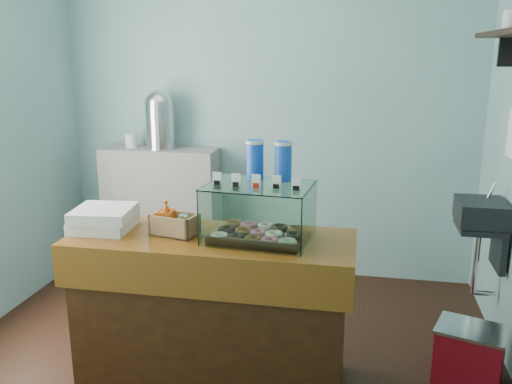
% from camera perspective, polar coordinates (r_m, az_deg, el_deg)
% --- Properties ---
extents(ground, '(3.50, 3.50, 0.00)m').
position_cam_1_polar(ground, '(3.64, -3.34, -16.90)').
color(ground, black).
rests_on(ground, ground).
extents(room_shell, '(3.54, 3.04, 2.82)m').
position_cam_1_polar(room_shell, '(3.12, -3.31, 10.94)').
color(room_shell, '#6FA1A2').
rests_on(room_shell, ground).
extents(counter, '(1.60, 0.60, 0.90)m').
position_cam_1_polar(counter, '(3.21, -4.62, -12.21)').
color(counter, '#3E200B').
rests_on(counter, ground).
extents(back_shelf, '(1.00, 0.32, 1.10)m').
position_cam_1_polar(back_shelf, '(4.84, -9.90, -1.90)').
color(back_shelf, gray).
rests_on(back_shelf, ground).
extents(display_case, '(0.60, 0.46, 0.53)m').
position_cam_1_polar(display_case, '(2.97, 0.56, -1.75)').
color(display_case, '#341B0F').
rests_on(display_case, counter).
extents(condiment_crate, '(0.28, 0.20, 0.20)m').
position_cam_1_polar(condiment_crate, '(3.08, -8.77, -3.20)').
color(condiment_crate, '#A57C52').
rests_on(condiment_crate, counter).
extents(pastry_boxes, '(0.36, 0.36, 0.13)m').
position_cam_1_polar(pastry_boxes, '(3.26, -15.74, -2.70)').
color(pastry_boxes, silver).
rests_on(pastry_boxes, counter).
extents(coffee_urn, '(0.27, 0.27, 0.50)m').
position_cam_1_polar(coffee_urn, '(4.67, -10.09, 7.67)').
color(coffee_urn, silver).
rests_on(coffee_urn, back_shelf).
extents(red_cooler, '(0.46, 0.40, 0.34)m').
position_cam_1_polar(red_cooler, '(3.56, 21.53, -15.57)').
color(red_cooler, '#A80D1B').
rests_on(red_cooler, ground).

